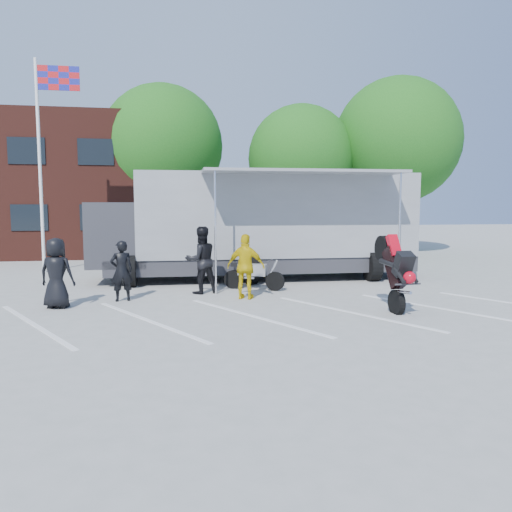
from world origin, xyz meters
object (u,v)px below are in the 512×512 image
object	(u,v)px
transporter_truck	(261,279)
flagpole	(46,139)
spectator_leather_c	(201,260)
tree_right	(397,141)
spectator_leather_b	(122,271)
spectator_hivis	(246,267)
tree_left	(163,146)
parked_motorcycle	(254,290)
spectator_leather_a	(57,273)
tree_mid	(301,159)
stunt_bike_rider	(384,308)

from	to	relation	value
transporter_truck	flagpole	bearing A→B (deg)	158.54
spectator_leather_c	tree_right	bearing A→B (deg)	-153.87
spectator_leather_b	spectator_hivis	size ratio (longest dim) A/B	0.91
tree_left	tree_right	size ratio (longest dim) A/B	0.95
tree_left	parked_motorcycle	xyz separation A→B (m)	(2.81, -11.37, -5.57)
parked_motorcycle	spectator_hivis	xyz separation A→B (m)	(-0.47, -1.44, 0.89)
transporter_truck	spectator_leather_a	xyz separation A→B (m)	(-5.94, -4.06, 0.88)
flagpole	spectator_leather_b	size ratio (longest dim) A/B	4.89
tree_mid	tree_right	bearing A→B (deg)	-5.71
spectator_hivis	parked_motorcycle	bearing A→B (deg)	-84.64
parked_motorcycle	spectator_leather_a	bearing A→B (deg)	136.60
tree_left	spectator_leather_a	bearing A→B (deg)	-100.66
tree_left	spectator_hivis	world-z (taller)	tree_left
tree_left	parked_motorcycle	world-z (taller)	tree_left
spectator_leather_b	spectator_hivis	xyz separation A→B (m)	(3.33, -0.28, 0.08)
transporter_truck	parked_motorcycle	world-z (taller)	transporter_truck
tree_left	spectator_leather_c	world-z (taller)	tree_left
tree_left	tree_mid	bearing A→B (deg)	-8.13
tree_mid	spectator_leather_b	size ratio (longest dim) A/B	4.70
tree_mid	parked_motorcycle	distance (m)	12.23
transporter_truck	tree_right	bearing A→B (deg)	42.81
flagpole	parked_motorcycle	bearing A→B (deg)	-37.29
tree_mid	transporter_truck	world-z (taller)	tree_mid
stunt_bike_rider	spectator_hivis	size ratio (longest dim) A/B	1.14
tree_left	spectator_leather_c	xyz separation A→B (m)	(1.19, -11.72, -4.59)
tree_left	spectator_leather_a	size ratio (longest dim) A/B	4.90
flagpole	transporter_truck	size ratio (longest dim) A/B	0.70
stunt_bike_rider	spectator_leather_c	distance (m)	5.34
spectator_leather_c	spectator_leather_b	bearing A→B (deg)	3.40
tree_left	flagpole	bearing A→B (deg)	-125.28
flagpole	spectator_leather_b	bearing A→B (deg)	-63.47
spectator_leather_a	spectator_leather_c	world-z (taller)	spectator_leather_c
parked_motorcycle	spectator_leather_b	world-z (taller)	spectator_leather_b
tree_mid	spectator_hivis	distance (m)	13.33
flagpole	stunt_bike_rider	world-z (taller)	flagpole
spectator_leather_b	flagpole	bearing A→B (deg)	-76.94
tree_right	spectator_leather_b	world-z (taller)	tree_right
transporter_truck	spectator_leather_b	bearing A→B (deg)	-141.75
parked_motorcycle	spectator_hivis	distance (m)	1.76
parked_motorcycle	spectator_hivis	bearing A→B (deg)	-170.52
transporter_truck	spectator_leather_a	distance (m)	7.24
tree_mid	stunt_bike_rider	world-z (taller)	tree_mid
flagpole	spectator_leather_b	xyz separation A→B (m)	(3.27, -6.54, -4.24)
flagpole	tree_right	world-z (taller)	tree_right
transporter_truck	spectator_hivis	size ratio (longest dim) A/B	6.40
spectator_leather_a	spectator_hivis	size ratio (longest dim) A/B	0.99
flagpole	spectator_hivis	xyz separation A→B (m)	(6.59, -6.82, -4.16)
tree_mid	spectator_leather_a	distance (m)	16.00
tree_left	spectator_leather_b	world-z (taller)	tree_left
tree_right	spectator_hivis	xyz separation A→B (m)	(-9.65, -11.32, -4.98)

